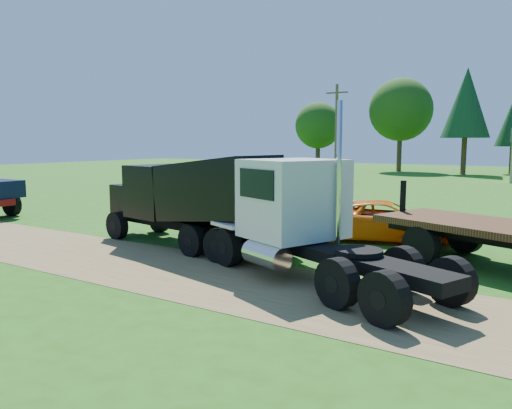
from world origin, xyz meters
The scene contains 5 objects.
ground centered at (0.00, 0.00, 0.00)m, with size 140.00×140.00×0.00m, color #295612.
dirt_track centered at (0.00, 0.00, 0.01)m, with size 120.00×4.20×0.01m, color brown.
white_semi_tractor centered at (-0.39, 1.49, 1.55)m, with size 7.57×4.95×4.53m.
black_dump_truck centered at (-4.95, 2.67, 1.72)m, with size 7.36×3.25×3.12m.
orange_pickup centered at (0.20, 7.32, 0.71)m, with size 2.35×5.10×1.42m, color orange.
Camera 1 is at (5.85, -10.04, 3.50)m, focal length 35.00 mm.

